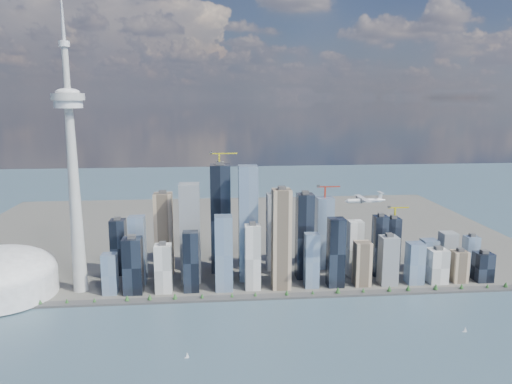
{
  "coord_description": "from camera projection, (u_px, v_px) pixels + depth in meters",
  "views": [
    {
      "loc": [
        -58.02,
        -588.36,
        353.37
      ],
      "look_at": [
        20.58,
        260.0,
        192.17
      ],
      "focal_mm": 35.0,
      "sensor_mm": 36.0,
      "label": 1
    }
  ],
  "objects": [
    {
      "name": "ground",
      "position": [
        259.0,
        375.0,
        646.59
      ],
      "size": [
        4000.0,
        4000.0,
        0.0
      ],
      "primitive_type": "plane",
      "color": "#314A56",
      "rests_on": "ground"
    },
    {
      "name": "seawall",
      "position": [
        245.0,
        298.0,
        890.81
      ],
      "size": [
        1100.0,
        22.0,
        4.0
      ],
      "primitive_type": "cube",
      "color": "#383838",
      "rests_on": "ground"
    },
    {
      "name": "land",
      "position": [
        233.0,
        232.0,
        1331.18
      ],
      "size": [
        1400.0,
        900.0,
        3.0
      ],
      "primitive_type": "cube",
      "color": "#4C4C47",
      "rests_on": "ground"
    },
    {
      "name": "shoreline_trees",
      "position": [
        245.0,
        294.0,
        889.55
      ],
      "size": [
        960.53,
        7.2,
        8.8
      ],
      "color": "#3F2D1E",
      "rests_on": "seawall"
    },
    {
      "name": "skyscraper_cluster",
      "position": [
        272.0,
        243.0,
        967.37
      ],
      "size": [
        736.0,
        142.0,
        246.2
      ],
      "color": "black",
      "rests_on": "land"
    },
    {
      "name": "needle_tower",
      "position": [
        73.0,
        166.0,
        878.85
      ],
      "size": [
        56.0,
        56.0,
        550.5
      ],
      "color": "#A8A8A3",
      "rests_on": "land"
    },
    {
      "name": "airplane",
      "position": [
        365.0,
        200.0,
        847.44
      ],
      "size": [
        72.0,
        63.56,
        17.59
      ],
      "rotation": [
        0.0,
        0.0,
        0.03
      ],
      "color": "silver",
      "rests_on": "ground"
    },
    {
      "name": "sailboat_west",
      "position": [
        187.0,
        356.0,
        687.54
      ],
      "size": [
        6.49,
        1.9,
        9.03
      ],
      "rotation": [
        0.0,
        0.0,
        0.03
      ],
      "color": "white",
      "rests_on": "ground"
    },
    {
      "name": "sailboat_east",
      "position": [
        465.0,
        330.0,
        763.83
      ],
      "size": [
        6.61,
        3.36,
        9.21
      ],
      "rotation": [
        0.0,
        0.0,
        -0.29
      ],
      "color": "white",
      "rests_on": "ground"
    }
  ]
}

